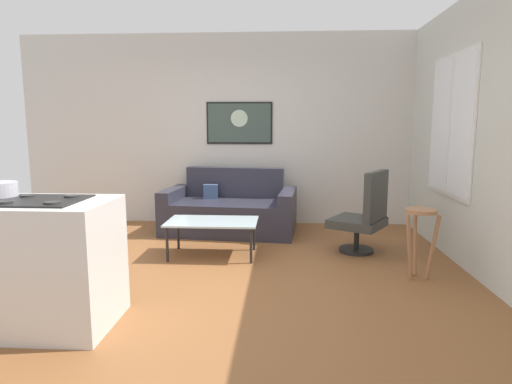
% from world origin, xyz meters
% --- Properties ---
extents(ground, '(6.40, 6.40, 0.04)m').
position_xyz_m(ground, '(0.00, 0.00, -0.02)').
color(ground, brown).
extents(back_wall, '(6.40, 0.05, 2.80)m').
position_xyz_m(back_wall, '(0.00, 2.42, 1.40)').
color(back_wall, silver).
rests_on(back_wall, ground).
extents(right_wall, '(0.05, 6.40, 2.80)m').
position_xyz_m(right_wall, '(2.62, 0.30, 1.40)').
color(right_wall, silver).
rests_on(right_wall, ground).
extents(couch, '(1.86, 1.11, 0.87)m').
position_xyz_m(couch, '(0.00, 1.80, 0.29)').
color(couch, '#2B2B37').
rests_on(couch, ground).
extents(coffee_table, '(1.01, 0.60, 0.41)m').
position_xyz_m(coffee_table, '(-0.06, 0.65, 0.38)').
color(coffee_table, silver).
rests_on(coffee_table, ground).
extents(armchair, '(0.77, 0.77, 0.96)m').
position_xyz_m(armchair, '(1.67, 0.86, 0.45)').
color(armchair, black).
rests_on(armchair, ground).
extents(bar_stool, '(0.34, 0.33, 0.68)m').
position_xyz_m(bar_stool, '(2.04, 0.03, 0.51)').
color(bar_stool, '#A36D49').
rests_on(bar_stool, ground).
extents(kitchen_counter, '(1.55, 0.72, 0.96)m').
position_xyz_m(kitchen_counter, '(-1.29, -1.16, 0.47)').
color(kitchen_counter, silver).
rests_on(kitchen_counter, ground).
extents(wall_painting, '(0.98, 0.03, 0.62)m').
position_xyz_m(wall_painting, '(0.08, 2.38, 1.51)').
color(wall_painting, black).
extents(window, '(0.03, 1.25, 1.57)m').
position_xyz_m(window, '(2.59, 0.90, 1.47)').
color(window, silver).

